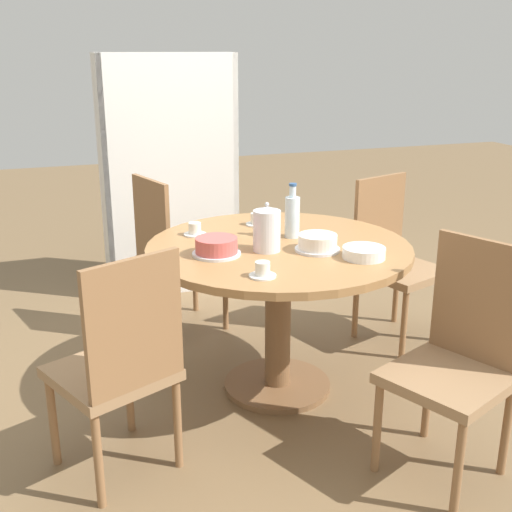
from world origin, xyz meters
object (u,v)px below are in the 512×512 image
object	(u,v)px
coffee_pot	(267,229)
cup_b	(195,230)
cake_second	(318,243)
cup_c	(263,271)
bookshelf	(170,179)
chair_d	(458,358)
cake_main	(216,247)
cup_a	(256,220)
water_bottle	(292,216)
chair_c	(120,364)
chair_a	(394,257)
chair_b	(173,253)

from	to	relation	value
coffee_pot	cup_b	bearing A→B (deg)	124.39
cake_second	cup_c	size ratio (longest dim) A/B	1.85
bookshelf	cake_second	bearing A→B (deg)	100.14
chair_d	cake_main	bearing A→B (deg)	-159.10
cup_a	cup_c	bearing A→B (deg)	-107.89
water_bottle	cake_main	distance (m)	0.46
chair_c	cup_a	size ratio (longest dim) A/B	8.40
chair_c	cup_a	world-z (taller)	chair_c
cake_second	water_bottle	bearing A→B (deg)	95.74
chair_c	cake_main	xyz separation A→B (m)	(0.50, 0.38, 0.31)
water_bottle	cup_a	bearing A→B (deg)	108.11
chair_a	cup_b	size ratio (longest dim) A/B	8.40
cake_second	cup_c	world-z (taller)	cake_second
chair_a	coffee_pot	distance (m)	1.10
cup_c	cake_second	bearing A→B (deg)	34.47
chair_b	cake_main	size ratio (longest dim) A/B	4.31
chair_d	cake_second	bearing A→B (deg)	-179.64
chair_c	coffee_pot	size ratio (longest dim) A/B	4.15
cup_c	chair_a	bearing A→B (deg)	34.63
chair_b	coffee_pot	size ratio (longest dim) A/B	4.15
chair_c	cup_a	xyz separation A→B (m)	(0.85, 0.80, 0.29)
chair_d	bookshelf	size ratio (longest dim) A/B	0.59
bookshelf	cake_second	world-z (taller)	bookshelf
water_bottle	coffee_pot	bearing A→B (deg)	-139.57
cake_main	cake_second	world-z (taller)	cake_main
chair_b	cake_main	world-z (taller)	chair_b
chair_a	chair_b	xyz separation A→B (m)	(-1.19, 0.52, 0.00)
chair_a	cake_second	xyz separation A→B (m)	(-0.73, -0.50, 0.30)
cake_second	cup_a	world-z (taller)	cake_second
chair_b	cup_b	xyz separation A→B (m)	(-0.01, -0.58, 0.29)
cake_second	cup_c	bearing A→B (deg)	-145.53
chair_b	water_bottle	size ratio (longest dim) A/B	3.54
chair_b	cake_main	distance (m)	0.98
chair_b	coffee_pot	bearing A→B (deg)	178.08
chair_b	bookshelf	world-z (taller)	bookshelf
cake_main	chair_a	bearing A→B (deg)	19.17
cake_main	cup_a	distance (m)	0.54
chair_c	coffee_pot	world-z (taller)	coffee_pot
cake_second	coffee_pot	bearing A→B (deg)	160.37
chair_a	coffee_pot	bearing A→B (deg)	-174.11
coffee_pot	bookshelf	bearing A→B (deg)	93.10
chair_c	cake_second	world-z (taller)	chair_c
chair_a	cup_c	xyz separation A→B (m)	(-1.09, -0.75, 0.29)
bookshelf	coffee_pot	size ratio (longest dim) A/B	7.09
cup_a	cup_b	size ratio (longest dim) A/B	1.00
water_bottle	cake_second	xyz separation A→B (m)	(0.02, -0.24, -0.07)
chair_d	coffee_pot	world-z (taller)	coffee_pot
cake_second	cup_b	distance (m)	0.64
chair_a	water_bottle	xyz separation A→B (m)	(-0.75, -0.26, 0.38)
water_bottle	cup_b	world-z (taller)	water_bottle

